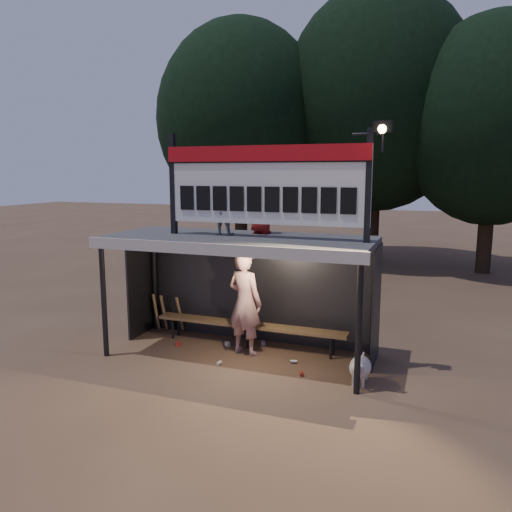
{
  "coord_description": "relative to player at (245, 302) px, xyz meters",
  "views": [
    {
      "loc": [
        3.5,
        -8.5,
        3.5
      ],
      "look_at": [
        0.2,
        0.4,
        1.9
      ],
      "focal_mm": 35.0,
      "sensor_mm": 36.0,
      "label": 1
    }
  ],
  "objects": [
    {
      "name": "ground",
      "position": [
        -0.06,
        -0.17,
        -1.02
      ],
      "size": [
        80.0,
        80.0,
        0.0
      ],
      "primitive_type": "plane",
      "color": "brown",
      "rests_on": "ground"
    },
    {
      "name": "player",
      "position": [
        0.0,
        0.0,
        0.0
      ],
      "size": [
        0.85,
        0.67,
        2.04
      ],
      "primitive_type": "imported",
      "rotation": [
        0.0,
        0.0,
        2.86
      ],
      "color": "silver",
      "rests_on": "ground"
    },
    {
      "name": "child_a",
      "position": [
        -0.42,
        -0.05,
        1.77
      ],
      "size": [
        0.48,
        0.38,
        0.93
      ],
      "primitive_type": "imported",
      "rotation": [
        0.0,
        0.0,
        3.22
      ],
      "color": "slate",
      "rests_on": "dugout_shelter"
    },
    {
      "name": "child_b",
      "position": [
        0.19,
        0.41,
        1.84
      ],
      "size": [
        0.61,
        0.5,
        1.08
      ],
      "primitive_type": "imported",
      "rotation": [
        0.0,
        0.0,
        2.8
      ],
      "color": "maroon",
      "rests_on": "dugout_shelter"
    },
    {
      "name": "dugout_shelter",
      "position": [
        -0.06,
        0.07,
        0.83
      ],
      "size": [
        5.1,
        2.08,
        2.32
      ],
      "color": "#403F42",
      "rests_on": "ground"
    },
    {
      "name": "scoreboard_assembly",
      "position": [
        0.5,
        -0.18,
        2.31
      ],
      "size": [
        4.1,
        0.27,
        1.99
      ],
      "color": "black",
      "rests_on": "dugout_shelter"
    },
    {
      "name": "bench",
      "position": [
        -0.06,
        0.38,
        -0.59
      ],
      "size": [
        4.0,
        0.35,
        0.48
      ],
      "color": "brown",
      "rests_on": "ground"
    },
    {
      "name": "tree_left",
      "position": [
        -4.06,
        9.83,
        4.5
      ],
      "size": [
        6.46,
        6.46,
        9.27
      ],
      "color": "#302015",
      "rests_on": "ground"
    },
    {
      "name": "tree_mid",
      "position": [
        0.94,
        11.33,
        5.15
      ],
      "size": [
        7.22,
        7.22,
        10.36
      ],
      "color": "black",
      "rests_on": "ground"
    },
    {
      "name": "tree_right",
      "position": [
        4.94,
        10.33,
        4.17
      ],
      "size": [
        6.08,
        6.08,
        8.72
      ],
      "color": "#322216",
      "rests_on": "ground"
    },
    {
      "name": "dog",
      "position": [
        2.33,
        -0.66,
        -0.74
      ],
      "size": [
        0.36,
        0.81,
        0.49
      ],
      "color": "silver",
      "rests_on": "ground"
    },
    {
      "name": "bats",
      "position": [
        -2.1,
        0.65,
        -0.59
      ],
      "size": [
        0.68,
        0.35,
        0.84
      ],
      "color": "#A47C4C",
      "rests_on": "ground"
    },
    {
      "name": "litter",
      "position": [
        0.05,
        -0.14,
        -0.98
      ],
      "size": [
        2.86,
        1.43,
        0.08
      ],
      "color": "red",
      "rests_on": "ground"
    }
  ]
}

